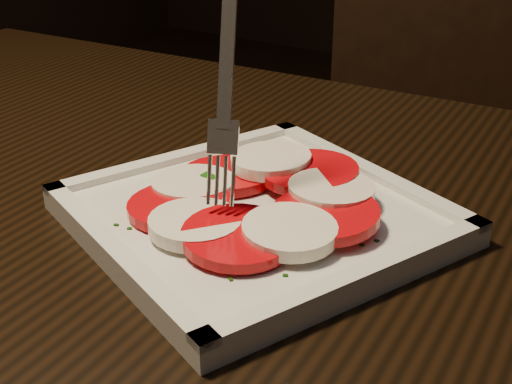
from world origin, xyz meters
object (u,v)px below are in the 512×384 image
object	(u,v)px
chair	(449,177)
plate	(256,218)
fork	(229,60)
table	(173,324)

from	to	relation	value
chair	plate	world-z (taller)	chair
chair	plate	bearing A→B (deg)	-106.00
fork	plate	bearing A→B (deg)	-11.35
fork	table	bearing A→B (deg)	-169.36
table	fork	distance (m)	0.24
chair	plate	xyz separation A→B (m)	(0.04, -0.63, 0.22)
table	plate	xyz separation A→B (m)	(0.06, 0.03, 0.11)
table	plate	distance (m)	0.13
table	fork	xyz separation A→B (m)	(0.04, 0.03, 0.23)
table	chair	bearing A→B (deg)	87.87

